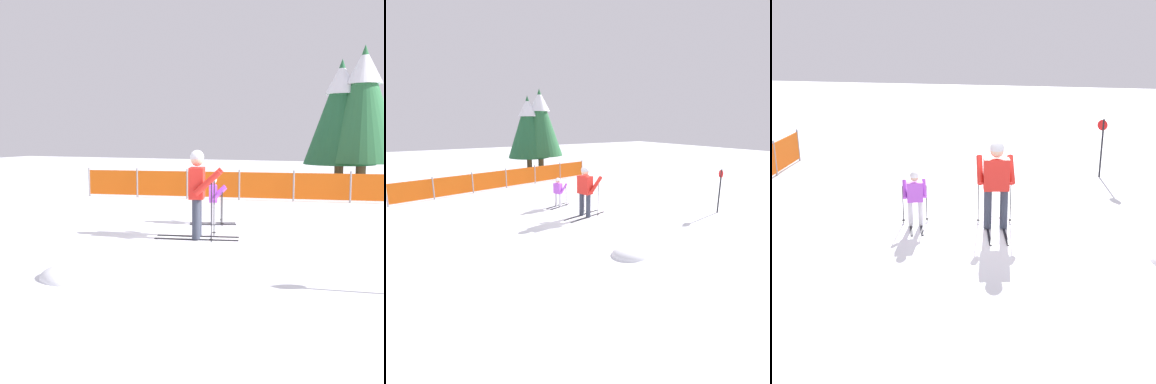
% 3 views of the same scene
% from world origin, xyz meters
% --- Properties ---
extents(ground_plane, '(60.00, 60.00, 0.00)m').
position_xyz_m(ground_plane, '(0.00, 0.00, 0.00)').
color(ground_plane, white).
extents(skier_adult, '(1.69, 0.87, 1.75)m').
position_xyz_m(skier_adult, '(0.05, 0.02, 1.04)').
color(skier_adult, black).
rests_on(skier_adult, ground_plane).
extents(skier_child, '(1.07, 0.64, 1.13)m').
position_xyz_m(skier_child, '(-0.19, 1.58, 0.66)').
color(skier_child, black).
rests_on(skier_child, ground_plane).
extents(safety_fence, '(9.97, 1.95, 0.96)m').
position_xyz_m(safety_fence, '(-0.84, 5.84, 0.48)').
color(safety_fence, gray).
rests_on(safety_fence, ground_plane).
extents(conifer_far, '(2.55, 2.55, 4.73)m').
position_xyz_m(conifer_far, '(1.84, 9.41, 2.92)').
color(conifer_far, '#4C3823').
rests_on(conifer_far, ground_plane).
extents(conifer_near, '(2.78, 2.78, 5.16)m').
position_xyz_m(conifer_near, '(2.59, 9.32, 3.19)').
color(conifer_near, '#4C3823').
rests_on(conifer_near, ground_plane).
extents(trail_marker, '(0.15, 0.26, 1.56)m').
position_xyz_m(trail_marker, '(4.32, -2.07, 0.96)').
color(trail_marker, black).
rests_on(trail_marker, ground_plane).
extents(snow_mound, '(0.98, 0.83, 0.39)m').
position_xyz_m(snow_mound, '(-0.65, -3.15, 0.00)').
color(snow_mound, white).
rests_on(snow_mound, ground_plane).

